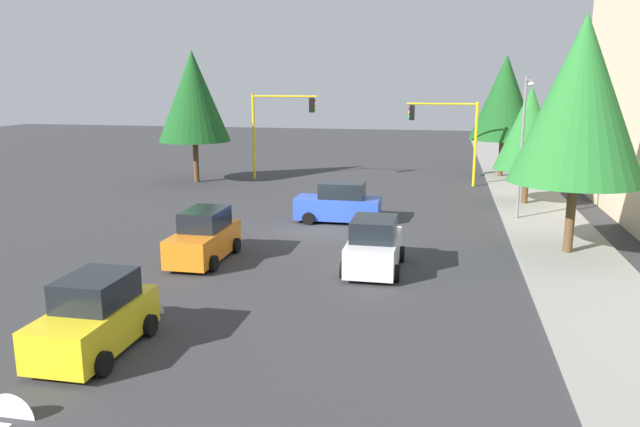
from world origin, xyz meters
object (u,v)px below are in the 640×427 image
street_lamp_curbside (524,133)px  tree_roadside_near (581,100)px  traffic_signal_far_left (447,126)px  traffic_signal_far_right (278,120)px  car_white (374,246)px  tree_roadside_far (505,98)px  tree_opposite_side (193,96)px  car_yellow (95,318)px  tree_roadside_mid (529,128)px  car_blue (339,204)px  car_orange (204,237)px

street_lamp_curbside → tree_roadside_near: 6.02m
traffic_signal_far_left → traffic_signal_far_right: bearing=-90.0°
car_white → tree_roadside_far: bearing=164.9°
tree_opposite_side → car_yellow: size_ratio=2.31×
tree_roadside_mid → car_yellow: bearing=-31.0°
street_lamp_curbside → tree_roadside_far: bearing=178.8°
car_yellow → car_white: (-8.28, 6.19, 0.00)m
traffic_signal_far_right → street_lamp_curbside: street_lamp_curbside is taller
car_white → car_blue: bearing=-160.8°
traffic_signal_far_right → tree_opposite_side: bearing=-69.2°
tree_roadside_far → car_orange: bearing=-28.8°
tree_roadside_mid → tree_roadside_far: tree_roadside_far is taller
car_blue → tree_opposite_side: bearing=-130.8°
tree_opposite_side → tree_roadside_near: bearing=56.9°
traffic_signal_far_left → tree_roadside_mid: size_ratio=0.84×
street_lamp_curbside → car_yellow: (17.31, -12.22, -3.45)m
street_lamp_curbside → car_orange: size_ratio=1.71×
traffic_signal_far_left → car_blue: traffic_signal_far_left is taller
tree_roadside_near → car_white: tree_roadside_near is taller
traffic_signal_far_left → car_white: (19.42, -2.50, -2.98)m
traffic_signal_far_right → car_yellow: (27.70, 2.71, -3.26)m
traffic_signal_far_right → traffic_signal_far_left: size_ratio=1.08×
tree_roadside_mid → tree_opposite_side: tree_opposite_side is taller
car_yellow → tree_opposite_side: bearing=-162.8°
tree_roadside_mid → car_white: tree_roadside_mid is taller
traffic_signal_far_left → car_orange: traffic_signal_far_left is taller
traffic_signal_far_right → car_white: bearing=24.6°
car_orange → traffic_signal_far_left: bearing=155.0°
tree_roadside_mid → tree_roadside_near: bearing=2.9°
tree_roadside_far → car_white: tree_roadside_far is taller
tree_roadside_far → car_orange: tree_roadside_far is taller
street_lamp_curbside → car_white: 11.39m
street_lamp_curbside → car_white: (9.03, -6.03, -3.45)m
tree_roadside_mid → car_orange: bearing=-44.9°
tree_roadside_far → car_yellow: (31.70, -12.52, -4.73)m
street_lamp_curbside → tree_roadside_mid: bearing=169.7°
tree_roadside_near → car_yellow: bearing=-49.1°
car_yellow → tree_roadside_near: bearing=130.9°
tree_roadside_near → car_blue: size_ratio=2.24×
traffic_signal_far_right → tree_roadside_mid: 16.84m
car_blue → tree_roadside_mid: bearing=122.5°
tree_roadside_near → traffic_signal_far_right: bearing=-134.6°
car_white → tree_roadside_mid: bearing=153.0°
traffic_signal_far_right → tree_opposite_side: (2.00, -5.27, 1.60)m
traffic_signal_far_right → street_lamp_curbside: bearing=55.2°
car_blue → street_lamp_curbside: bearing=100.6°
car_yellow → traffic_signal_far_left: bearing=162.6°
street_lamp_curbside → tree_roadside_near: size_ratio=0.76×
tree_roadside_near → car_white: bearing=-65.0°
traffic_signal_far_left → street_lamp_curbside: bearing=18.8°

